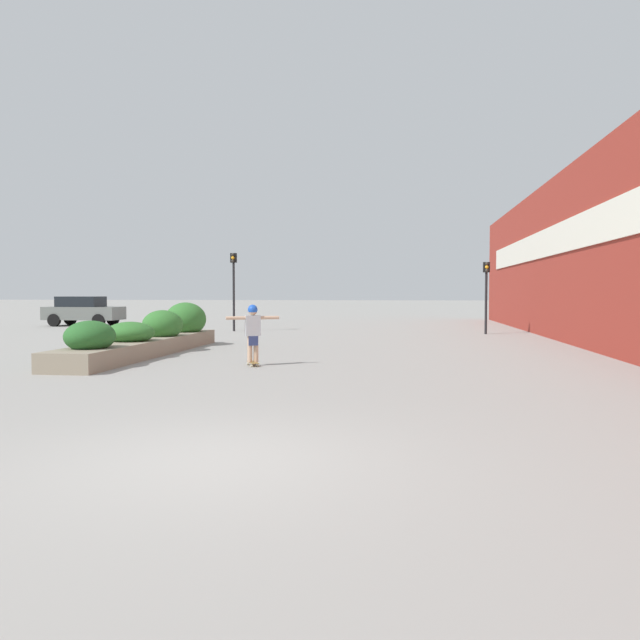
% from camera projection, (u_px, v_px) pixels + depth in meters
% --- Properties ---
extents(ground_plane, '(300.00, 300.00, 0.00)m').
position_uv_depth(ground_plane, '(211.00, 460.00, 6.79)').
color(ground_plane, gray).
extents(building_wall_right, '(0.67, 43.34, 6.39)m').
position_uv_depth(building_wall_right, '(586.00, 252.00, 21.07)').
color(building_wall_right, maroon).
rests_on(building_wall_right, ground_plane).
extents(planter_box, '(1.47, 9.25, 1.50)m').
position_uv_depth(planter_box, '(151.00, 336.00, 18.73)').
color(planter_box, gray).
rests_on(planter_box, ground_plane).
extents(skateboard, '(0.45, 0.70, 0.09)m').
position_uv_depth(skateboard, '(253.00, 363.00, 15.60)').
color(skateboard, olive).
rests_on(skateboard, ground_plane).
extents(skateboarder, '(1.26, 0.64, 1.44)m').
position_uv_depth(skateboarder, '(253.00, 327.00, 15.56)').
color(skateboarder, tan).
rests_on(skateboarder, skateboard).
extents(car_center_left, '(4.14, 1.87, 1.63)m').
position_uv_depth(car_center_left, '(83.00, 311.00, 34.43)').
color(car_center_left, slate).
rests_on(car_center_left, ground_plane).
extents(traffic_light_left, '(0.28, 0.30, 3.72)m').
position_uv_depth(traffic_light_left, '(234.00, 278.00, 29.63)').
color(traffic_light_left, black).
rests_on(traffic_light_left, ground_plane).
extents(traffic_light_right, '(0.28, 0.30, 3.19)m').
position_uv_depth(traffic_light_right, '(486.00, 285.00, 27.49)').
color(traffic_light_right, black).
rests_on(traffic_light_right, ground_plane).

